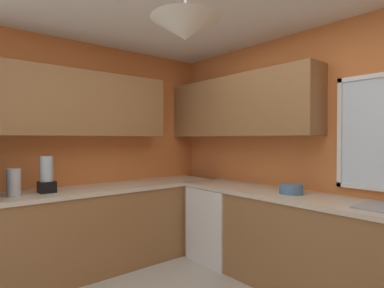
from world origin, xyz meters
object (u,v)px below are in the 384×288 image
at_px(blender_appliance, 47,176).
at_px(kettle, 14,182).
at_px(bowl, 291,189).
at_px(dishwasher, 221,223).

bearing_deg(blender_appliance, kettle, -86.06).
height_order(kettle, bowl, kettle).
relative_size(dishwasher, bowl, 3.79).
distance_m(bowl, blender_appliance, 2.38).
relative_size(kettle, blender_appliance, 0.71).
xyz_separation_m(dishwasher, kettle, (-0.64, -2.05, 0.59)).
distance_m(dishwasher, kettle, 2.23).
bearing_deg(dishwasher, bowl, 1.89).
bearing_deg(bowl, dishwasher, -178.11).
distance_m(kettle, blender_appliance, 0.29).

